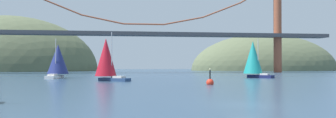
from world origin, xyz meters
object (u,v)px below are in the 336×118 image
sailboat_navy_sail (58,60)px  sailboat_crimson_sail (106,59)px  channel_buoy (210,82)px  sailboat_teal_sail (253,58)px

sailboat_navy_sail → sailboat_crimson_sail: sailboat_crimson_sail is taller
sailboat_navy_sail → channel_buoy: (25.80, -27.52, -3.47)m
sailboat_crimson_sail → channel_buoy: (15.31, -14.07, -3.63)m
sailboat_teal_sail → sailboat_navy_sail: sailboat_teal_sail is taller
sailboat_teal_sail → sailboat_crimson_sail: bearing=-162.2°
sailboat_crimson_sail → channel_buoy: size_ratio=3.31×
channel_buoy → sailboat_teal_sail: bearing=56.0°
sailboat_navy_sail → channel_buoy: size_ratio=3.15×
sailboat_teal_sail → sailboat_crimson_sail: size_ratio=0.97×
channel_buoy → sailboat_crimson_sail: bearing=137.4°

